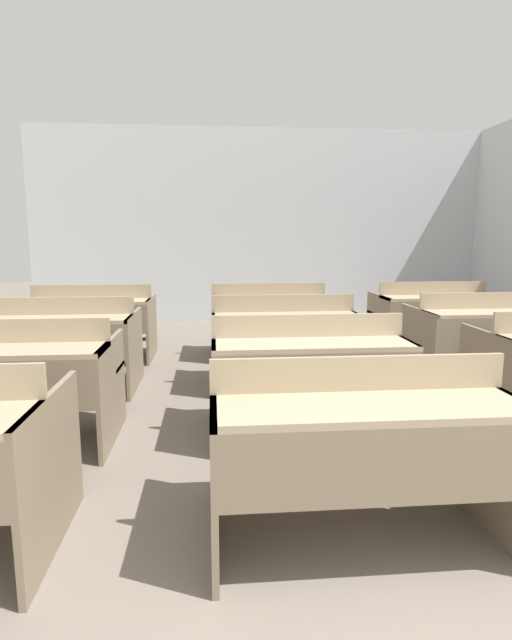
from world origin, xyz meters
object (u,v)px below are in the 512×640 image
Objects in this scene: bench_third_right at (484,332)px; bench_back_left at (93,318)px; bench_second_center at (307,369)px; bench_third_left at (60,340)px; bench_front_center at (357,439)px; bench_back_center at (269,316)px; bench_second_left at (9,377)px; bench_back_right at (432,313)px; bench_third_center at (283,336)px.

bench_third_right and bench_back_left have the same top height.
bench_second_center is 1.00× the size of bench_back_left.
bench_front_center is at bearing -50.26° from bench_third_left.
bench_third_right is at bearing -31.14° from bench_back_center.
bench_back_left is (-1.90, 3.45, 0.00)m from bench_front_center.
bench_back_center is (1.89, 2.32, 0.00)m from bench_second_left.
bench_back_right is at bearing 61.30° from bench_front_center.
bench_back_left is 1.91m from bench_back_center.
bench_back_left and bench_back_center have the same top height.
bench_front_center is 3.46m from bench_back_center.
bench_back_left is at bearing -179.72° from bench_back_center.
bench_second_center is (0.01, 1.17, 0.00)m from bench_front_center.
bench_third_left is at bearing -90.55° from bench_back_left.
bench_back_left and bench_back_right have the same top height.
bench_third_center is 1.00× the size of bench_third_right.
bench_back_center is (1.92, 1.16, 0.00)m from bench_third_left.
bench_third_center is (0.01, 2.31, 0.00)m from bench_front_center.
bench_third_center is 1.00× the size of bench_back_right.
bench_back_center and bench_back_right have the same top height.
bench_second_left is 1.00× the size of bench_third_right.
bench_third_left is at bearing 129.74° from bench_front_center.
bench_second_center is at bearing -90.11° from bench_third_center.
bench_back_right is at bearing 50.55° from bench_second_center.
bench_front_center is at bearing -129.00° from bench_third_right.
bench_third_center and bench_back_left have the same top height.
bench_back_center is at bearing 31.20° from bench_third_left.
bench_second_center is 1.14m from bench_third_center.
bench_second_left and bench_back_left have the same top height.
bench_front_center is 2.31m from bench_third_center.
bench_second_left is 1.89m from bench_second_center.
bench_third_left is 1.00× the size of bench_back_right.
bench_second_left and bench_third_right have the same top height.
bench_front_center is 1.00× the size of bench_back_right.
bench_third_right and bench_back_center have the same top height.
bench_third_right is (3.80, 0.03, 0.00)m from bench_third_left.
bench_front_center and bench_back_right have the same top height.
bench_back_left is at bearing 129.86° from bench_second_center.
bench_third_right is at bearing 0.43° from bench_third_left.
bench_back_center is at bearing 50.77° from bench_second_left.
bench_back_center is at bearing 89.94° from bench_second_center.
bench_second_center is at bearing -30.51° from bench_third_left.
bench_back_right is (1.90, 3.47, 0.00)m from bench_front_center.
bench_second_center is at bearing 89.70° from bench_front_center.
bench_third_center is 1.15m from bench_back_center.
bench_second_center is 1.00× the size of bench_back_center.
bench_third_center is at bearing 31.61° from bench_second_left.
bench_second_left is 1.00× the size of bench_third_left.
bench_second_left is 1.00× the size of bench_second_center.
bench_front_center is at bearing -90.20° from bench_third_center.
bench_third_right is at bearing 51.00° from bench_front_center.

